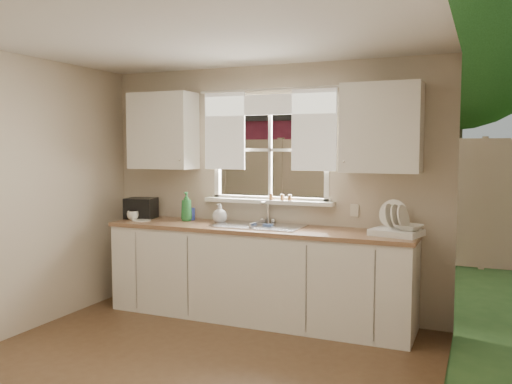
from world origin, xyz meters
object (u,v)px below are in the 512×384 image
at_px(cup, 133,215).
at_px(dish_rack, 396,227).
at_px(soap_bottle_a, 186,206).
at_px(black_appliance, 141,208).

bearing_deg(cup, dish_rack, -18.57).
relative_size(dish_rack, cup, 3.91).
bearing_deg(soap_bottle_a, dish_rack, -9.33).
xyz_separation_m(dish_rack, cup, (-2.72, -0.08, -0.02)).
height_order(soap_bottle_a, black_appliance, soap_bottle_a).
height_order(dish_rack, cup, dish_rack).
relative_size(dish_rack, soap_bottle_a, 1.57).
height_order(cup, black_appliance, black_appliance).
distance_m(dish_rack, black_appliance, 2.72).
height_order(dish_rack, soap_bottle_a, same).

